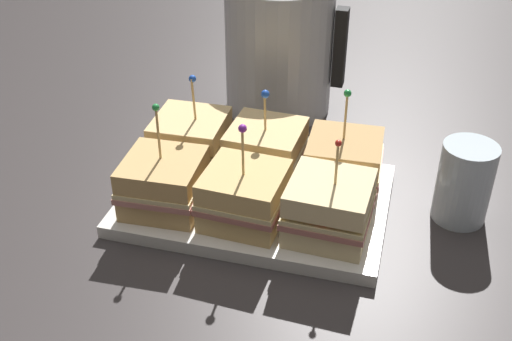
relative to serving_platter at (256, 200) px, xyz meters
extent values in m
plane|color=#383333|center=(0.00, 0.00, -0.01)|extent=(6.00, 6.00, 0.00)
cube|color=white|center=(0.00, 0.00, 0.00)|extent=(0.35, 0.25, 0.01)
cube|color=white|center=(0.00, 0.00, 0.01)|extent=(0.35, 0.25, 0.01)
cube|color=tan|center=(-0.11, -0.06, 0.02)|extent=(0.10, 0.10, 0.03)
cube|color=tan|center=(-0.11, -0.06, 0.04)|extent=(0.11, 0.11, 0.01)
cube|color=beige|center=(-0.11, -0.06, 0.05)|extent=(0.11, 0.11, 0.01)
cube|color=tan|center=(-0.11, -0.06, 0.07)|extent=(0.10, 0.10, 0.03)
cylinder|color=tan|center=(-0.11, -0.05, 0.11)|extent=(0.00, 0.00, 0.08)
sphere|color=green|center=(-0.11, -0.05, 0.15)|extent=(0.01, 0.01, 0.01)
cube|color=tan|center=(0.00, -0.06, 0.02)|extent=(0.10, 0.10, 0.03)
cube|color=#B26B60|center=(0.00, -0.06, 0.04)|extent=(0.11, 0.11, 0.01)
cube|color=beige|center=(0.00, -0.06, 0.05)|extent=(0.11, 0.11, 0.01)
cube|color=#E0B771|center=(0.00, -0.06, 0.07)|extent=(0.10, 0.10, 0.03)
cylinder|color=tan|center=(0.00, -0.06, 0.11)|extent=(0.00, 0.01, 0.08)
sphere|color=purple|center=(0.00, -0.06, 0.15)|extent=(0.01, 0.01, 0.01)
cube|color=beige|center=(0.11, -0.06, 0.02)|extent=(0.10, 0.10, 0.03)
cube|color=#B26B60|center=(0.11, -0.06, 0.04)|extent=(0.11, 0.11, 0.01)
cube|color=beige|center=(0.11, -0.06, 0.05)|extent=(0.11, 0.11, 0.01)
cylinder|color=red|center=(0.11, -0.07, 0.05)|extent=(0.06, 0.06, 0.00)
cube|color=beige|center=(0.11, -0.06, 0.07)|extent=(0.10, 0.10, 0.03)
cylinder|color=tan|center=(0.11, -0.06, 0.11)|extent=(0.00, 0.01, 0.07)
sphere|color=red|center=(0.11, -0.06, 0.14)|extent=(0.01, 0.01, 0.01)
cube|color=#DBB77A|center=(-0.11, 0.05, 0.02)|extent=(0.10, 0.10, 0.03)
cube|color=tan|center=(-0.11, 0.05, 0.04)|extent=(0.11, 0.11, 0.01)
cube|color=beige|center=(-0.11, 0.05, 0.05)|extent=(0.10, 0.10, 0.01)
cylinder|color=red|center=(-0.11, 0.04, 0.05)|extent=(0.06, 0.06, 0.00)
cube|color=#E8C281|center=(-0.11, 0.05, 0.07)|extent=(0.10, 0.10, 0.03)
cylinder|color=tan|center=(-0.10, 0.05, 0.11)|extent=(0.00, 0.01, 0.07)
sphere|color=blue|center=(-0.10, 0.05, 0.15)|extent=(0.01, 0.01, 0.01)
cube|color=#DBB77A|center=(0.00, 0.05, 0.02)|extent=(0.10, 0.10, 0.03)
cube|color=tan|center=(0.00, 0.05, 0.04)|extent=(0.11, 0.11, 0.01)
cube|color=beige|center=(0.00, 0.05, 0.05)|extent=(0.11, 0.11, 0.01)
cylinder|color=red|center=(0.00, 0.04, 0.05)|extent=(0.06, 0.06, 0.00)
cube|color=#E8C281|center=(0.00, 0.05, 0.07)|extent=(0.10, 0.10, 0.03)
cylinder|color=tan|center=(0.00, 0.05, 0.11)|extent=(0.00, 0.01, 0.07)
sphere|color=blue|center=(0.00, 0.05, 0.14)|extent=(0.01, 0.01, 0.01)
cube|color=tan|center=(0.11, 0.06, 0.02)|extent=(0.10, 0.10, 0.03)
cube|color=tan|center=(0.11, 0.06, 0.04)|extent=(0.11, 0.11, 0.01)
cube|color=beige|center=(0.11, 0.06, 0.05)|extent=(0.10, 0.10, 0.01)
cube|color=tan|center=(0.11, 0.06, 0.07)|extent=(0.10, 0.10, 0.03)
cylinder|color=tan|center=(0.11, 0.06, 0.11)|extent=(0.00, 0.01, 0.08)
sphere|color=green|center=(0.11, 0.06, 0.15)|extent=(0.01, 0.01, 0.01)
cylinder|color=#B7BABF|center=(-0.04, 0.29, 0.10)|extent=(0.18, 0.18, 0.22)
cube|color=black|center=(0.06, 0.29, 0.11)|extent=(0.02, 0.02, 0.13)
cylinder|color=silver|center=(0.27, 0.05, 0.05)|extent=(0.07, 0.07, 0.11)
camera|label=1|loc=(0.19, -0.69, 0.52)|focal=45.00mm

